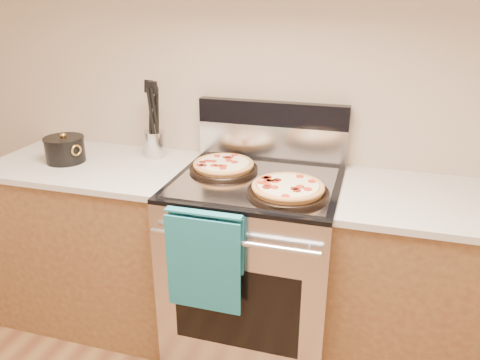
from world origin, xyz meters
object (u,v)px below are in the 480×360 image
(pepperoni_pizza_front, at_px, (288,189))
(saucepan, at_px, (65,150))
(range_body, at_px, (255,268))
(utensil_crock, at_px, (155,144))
(pepperoni_pizza_back, at_px, (224,166))

(pepperoni_pizza_front, relative_size, saucepan, 1.76)
(range_body, height_order, pepperoni_pizza_front, pepperoni_pizza_front)
(saucepan, bearing_deg, pepperoni_pizza_front, -6.48)
(range_body, distance_m, utensil_crock, 0.83)
(pepperoni_pizza_front, bearing_deg, range_body, 142.74)
(pepperoni_pizza_front, distance_m, utensil_crock, 0.85)
(pepperoni_pizza_back, height_order, utensil_crock, utensil_crock)
(range_body, relative_size, saucepan, 4.62)
(range_body, bearing_deg, pepperoni_pizza_front, -37.26)
(pepperoni_pizza_back, height_order, saucepan, saucepan)
(pepperoni_pizza_back, xyz_separation_m, saucepan, (-0.83, -0.06, 0.02))
(utensil_crock, height_order, saucepan, utensil_crock)
(range_body, bearing_deg, saucepan, 179.74)
(pepperoni_pizza_back, bearing_deg, utensil_crock, 161.87)
(pepperoni_pizza_back, bearing_deg, range_body, -20.49)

